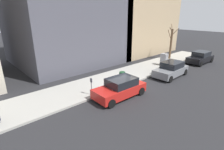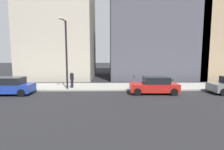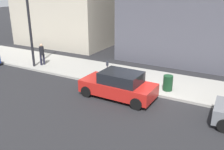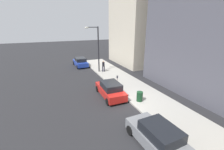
% 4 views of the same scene
% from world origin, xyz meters
% --- Properties ---
extents(ground_plane, '(120.00, 120.00, 0.00)m').
position_xyz_m(ground_plane, '(0.00, 0.00, 0.00)').
color(ground_plane, '#232326').
extents(sidewalk, '(4.00, 36.00, 0.15)m').
position_xyz_m(sidewalk, '(2.00, 0.00, 0.07)').
color(sidewalk, '#9E9B93').
rests_on(sidewalk, ground).
extents(parked_car_grey, '(2.02, 4.25, 1.52)m').
position_xyz_m(parked_car_grey, '(-1.19, -5.43, 0.74)').
color(parked_car_grey, slate).
rests_on(parked_car_grey, ground).
extents(parked_car_red, '(2.02, 4.25, 1.52)m').
position_xyz_m(parked_car_red, '(-1.08, 1.77, 0.74)').
color(parked_car_red, red).
rests_on(parked_car_red, ground).
extents(parked_car_blue, '(1.98, 4.23, 1.52)m').
position_xyz_m(parked_car_blue, '(-1.23, 14.56, 0.74)').
color(parked_car_blue, '#1E389E').
rests_on(parked_car_blue, ground).
extents(parking_meter, '(0.14, 0.10, 1.35)m').
position_xyz_m(parking_meter, '(0.45, 3.36, 0.98)').
color(parking_meter, slate).
rests_on(parking_meter, sidewalk).
extents(streetlamp, '(1.97, 0.32, 6.50)m').
position_xyz_m(streetlamp, '(0.28, 9.87, 4.02)').
color(streetlamp, black).
rests_on(streetlamp, sidewalk).
extents(trash_bin, '(0.56, 0.56, 0.90)m').
position_xyz_m(trash_bin, '(0.90, -0.45, 0.60)').
color(trash_bin, '#14381E').
rests_on(trash_bin, sidewalk).
extents(pedestrian_near_meter, '(0.39, 0.36, 1.66)m').
position_xyz_m(pedestrian_near_meter, '(1.13, 9.54, 1.09)').
color(pedestrian_near_meter, '#1E1E2D').
rests_on(pedestrian_near_meter, sidewalk).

